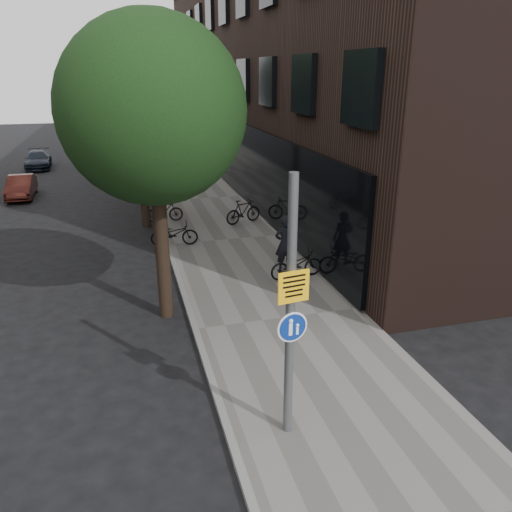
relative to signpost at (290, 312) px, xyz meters
name	(u,v)px	position (x,y,z in m)	size (l,w,h in m)	color
ground	(321,400)	(0.98, 0.79, -2.47)	(120.00, 120.00, 0.00)	black
sidewalk	(227,241)	(1.23, 10.79, -2.41)	(4.50, 60.00, 0.12)	slate
curb_edge	(168,246)	(-1.02, 10.79, -2.41)	(0.15, 60.00, 0.13)	slate
building_right_dark_brick	(320,18)	(9.48, 22.79, 6.53)	(12.00, 40.00, 18.00)	black
street_tree_near	(156,119)	(-1.55, 5.43, 2.64)	(4.40, 4.40, 7.50)	black
street_tree_mid	(138,99)	(-1.55, 13.93, 2.64)	(5.00, 5.00, 7.80)	black
street_tree_far	(130,90)	(-1.55, 22.93, 2.64)	(5.00, 5.00, 7.80)	black
signpost	(290,312)	(0.00, 0.00, 0.00)	(0.54, 0.16, 4.66)	#595B5E
pedestrian	(285,244)	(2.32, 7.20, -1.43)	(0.67, 0.44, 1.83)	black
parked_bike_facade_near	(296,264)	(2.50, 6.56, -1.90)	(0.60, 1.72, 0.91)	black
parked_bike_facade_far	(243,211)	(2.33, 12.72, -1.85)	(0.47, 1.68, 1.01)	black
parked_bike_curb_near	(174,234)	(-0.79, 10.62, -1.90)	(0.60, 1.71, 0.90)	black
parked_bike_curb_far	(165,211)	(-0.82, 13.79, -1.89)	(0.43, 1.53, 0.92)	black
parked_car_mid	(21,187)	(-7.47, 20.53, -1.91)	(1.19, 3.40, 1.12)	#4D1C16
parked_car_far	(38,160)	(-7.72, 29.12, -1.91)	(1.56, 3.84, 1.12)	black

